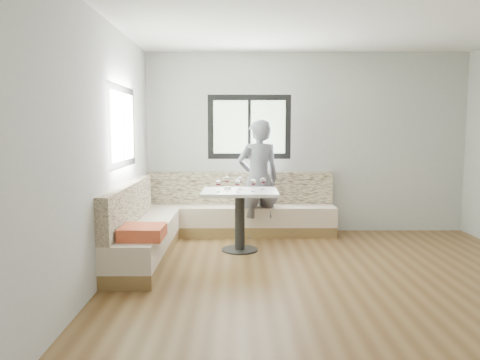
% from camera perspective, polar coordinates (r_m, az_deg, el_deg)
% --- Properties ---
extents(room, '(5.01, 5.01, 2.81)m').
position_cam_1_polar(room, '(5.04, 11.24, 3.70)').
color(room, brown).
rests_on(room, ground).
extents(banquette, '(2.90, 2.80, 0.95)m').
position_cam_1_polar(banquette, '(6.61, -4.72, -5.01)').
color(banquette, olive).
rests_on(banquette, ground).
extents(table, '(1.00, 0.79, 0.81)m').
position_cam_1_polar(table, '(6.21, -0.03, -3.13)').
color(table, black).
rests_on(table, ground).
extents(person, '(0.73, 0.58, 1.76)m').
position_cam_1_polar(person, '(6.95, 2.24, 0.13)').
color(person, slate).
rests_on(person, ground).
extents(olive_ramekin, '(0.09, 0.09, 0.04)m').
position_cam_1_polar(olive_ramekin, '(6.28, -1.52, -0.97)').
color(olive_ramekin, white).
rests_on(olive_ramekin, table).
extents(wine_glass_a, '(0.08, 0.08, 0.17)m').
position_cam_1_polar(wine_glass_a, '(6.00, -2.66, -0.35)').
color(wine_glass_a, white).
rests_on(wine_glass_a, table).
extents(wine_glass_b, '(0.08, 0.08, 0.17)m').
position_cam_1_polar(wine_glass_b, '(5.96, -0.31, -0.38)').
color(wine_glass_b, white).
rests_on(wine_glass_b, table).
extents(wine_glass_c, '(0.08, 0.08, 0.17)m').
position_cam_1_polar(wine_glass_c, '(6.04, 1.62, -0.30)').
color(wine_glass_c, white).
rests_on(wine_glass_c, table).
extents(wine_glass_d, '(0.08, 0.08, 0.17)m').
position_cam_1_polar(wine_glass_d, '(6.26, 0.00, -0.06)').
color(wine_glass_d, white).
rests_on(wine_glass_d, table).
extents(wine_glass_e, '(0.08, 0.08, 0.17)m').
position_cam_1_polar(wine_glass_e, '(6.25, 2.80, -0.08)').
color(wine_glass_e, white).
rests_on(wine_glass_e, table).
extents(wine_glass_f, '(0.08, 0.08, 0.17)m').
position_cam_1_polar(wine_glass_f, '(6.35, -1.60, 0.03)').
color(wine_glass_f, white).
rests_on(wine_glass_f, table).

